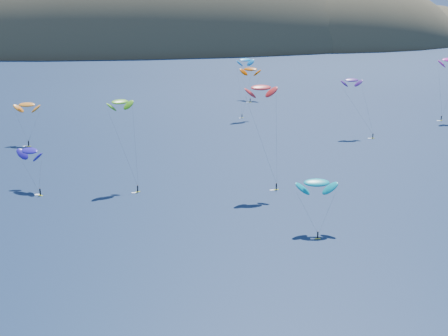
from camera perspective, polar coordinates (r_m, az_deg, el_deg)
island at (r=627.57m, az=-5.83°, el=10.32°), size 730.00×300.00×210.00m
kitesurfer_1 at (r=219.89m, az=-17.58°, el=5.53°), size 9.45×10.04×15.25m
kitesurfer_3 at (r=165.28m, az=-9.49°, el=5.97°), size 8.11×13.59×23.82m
kitesurfer_4 at (r=253.93m, az=1.95°, el=9.85°), size 9.12×8.07×25.17m
kitesurfer_5 at (r=134.41m, az=8.46°, el=-1.34°), size 9.04×9.18×12.59m
kitesurfer_6 at (r=226.07m, az=11.59°, el=7.87°), size 9.98×10.94×21.42m
kitesurfer_9 at (r=159.32m, az=3.41°, el=7.33°), size 8.76×7.26×28.33m
kitesurfer_10 at (r=169.24m, az=-17.35°, el=1.51°), size 8.85×13.39×12.02m
kitesurfer_11 at (r=297.63m, az=2.43°, el=9.01°), size 10.96×16.04×16.76m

